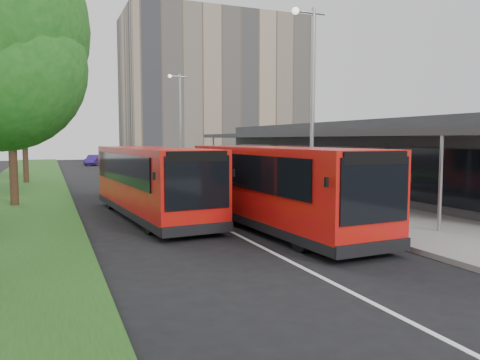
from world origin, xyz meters
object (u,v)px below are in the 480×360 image
object	(u,v)px
tree_far	(23,108)
litter_bin	(261,181)
tree_mid	(10,85)
bus_main	(276,187)
bus_second	(152,182)
lamp_post_near	(311,97)
bollard	(200,172)
car_near	(117,162)
car_far	(94,160)
lamp_post_far	(179,118)

from	to	relation	value
tree_far	litter_bin	size ratio (longest dim) A/B	7.87
tree_mid	tree_far	world-z (taller)	tree_mid
tree_far	bus_main	xyz separation A→B (m)	(8.61, -21.09, -3.71)
tree_far	litter_bin	bearing A→B (deg)	-39.74
bus_second	litter_bin	bearing A→B (deg)	35.75
lamp_post_near	litter_bin	size ratio (longest dim) A/B	7.90
lamp_post_near	bollard	world-z (taller)	lamp_post_near
litter_bin	bus_second	bearing A→B (deg)	-139.54
litter_bin	car_near	world-z (taller)	litter_bin
tree_mid	car_far	distance (m)	35.10
litter_bin	car_near	bearing A→B (deg)	99.07
lamp_post_far	car_far	distance (m)	22.13
bus_second	bus_main	bearing A→B (deg)	-53.10
tree_mid	tree_far	distance (m)	12.00
tree_mid	bollard	world-z (taller)	tree_mid
tree_mid	car_far	size ratio (longest dim) A/B	2.26
tree_far	litter_bin	world-z (taller)	tree_far
bus_second	bollard	bearing A→B (deg)	61.44
litter_bin	tree_far	bearing A→B (deg)	140.26
tree_far	bus_second	xyz separation A→B (m)	(5.17, -17.22, -3.74)
tree_mid	lamp_post_near	distance (m)	13.19
tree_mid	bus_second	world-z (taller)	tree_mid
bus_second	car_far	bearing A→B (deg)	83.53
bollard	lamp_post_near	bearing A→B (deg)	-92.09
tree_far	lamp_post_far	xyz separation A→B (m)	(11.13, 0.95, -0.43)
tree_mid	car_near	bearing A→B (deg)	73.88
tree_mid	car_near	distance (m)	30.67
litter_bin	lamp_post_near	bearing A→B (deg)	-101.56
tree_mid	bus_second	size ratio (longest dim) A/B	0.86
bus_second	car_far	size ratio (longest dim) A/B	2.64
bus_main	bollard	distance (m)	19.00
litter_bin	bollard	xyz separation A→B (m)	(-1.10, 8.31, -0.04)
bus_main	tree_far	bearing A→B (deg)	109.29
tree_far	car_far	xyz separation A→B (m)	(6.39, 22.17, -4.53)
tree_far	lamp_post_far	size ratio (longest dim) A/B	1.00
bus_main	bus_second	xyz separation A→B (m)	(-3.44, 3.87, -0.03)
litter_bin	car_near	xyz separation A→B (m)	(-4.43, 27.77, -0.11)
tree_mid	bollard	distance (m)	15.93
lamp_post_far	car_far	xyz separation A→B (m)	(-4.74, 21.22, -4.10)
lamp_post_near	car_far	xyz separation A→B (m)	(-4.74, 41.22, -4.10)
litter_bin	car_near	size ratio (longest dim) A/B	0.31
lamp_post_far	car_near	xyz separation A→B (m)	(-2.72, 16.14, -4.17)
litter_bin	car_far	world-z (taller)	car_far
car_far	lamp_post_far	bearing A→B (deg)	-56.61
bus_main	bus_second	bearing A→B (deg)	128.68
tree_mid	bollard	xyz separation A→B (m)	(11.74, 9.63, -4.82)
bollard	car_far	xyz separation A→B (m)	(-5.35, 24.54, -0.01)
lamp_post_near	lamp_post_far	size ratio (longest dim) A/B	1.00
tree_mid	car_far	bearing A→B (deg)	79.42
bus_main	bollard	xyz separation A→B (m)	(3.13, 18.72, -0.81)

